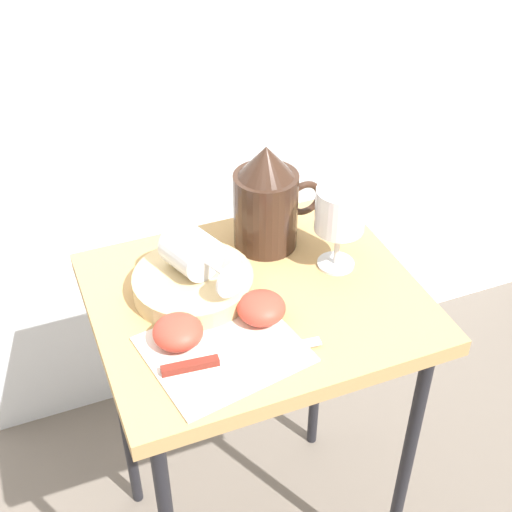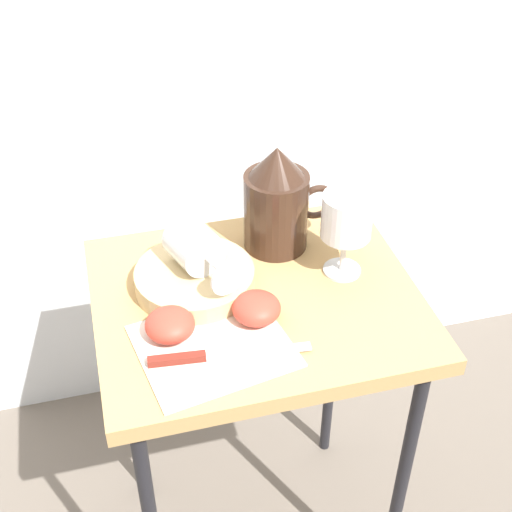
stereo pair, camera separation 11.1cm
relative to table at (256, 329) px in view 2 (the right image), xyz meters
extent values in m
cube|color=white|center=(0.00, 0.52, 0.38)|extent=(2.40, 0.03, 2.00)
cube|color=tan|center=(0.00, 0.00, 0.06)|extent=(0.53, 0.44, 0.03)
cylinder|color=black|center=(0.22, -0.18, -0.29)|extent=(0.02, 0.02, 0.67)
cylinder|color=black|center=(-0.22, 0.18, -0.29)|extent=(0.02, 0.02, 0.67)
cylinder|color=black|center=(0.22, 0.18, -0.29)|extent=(0.02, 0.02, 0.67)
cube|color=silver|center=(-0.09, -0.10, 0.08)|extent=(0.25, 0.23, 0.00)
cylinder|color=tan|center=(-0.09, 0.04, 0.10)|extent=(0.20, 0.20, 0.03)
cylinder|color=#382319|center=(0.07, 0.13, 0.15)|extent=(0.11, 0.11, 0.14)
cylinder|color=#B23819|center=(0.07, 0.13, 0.12)|extent=(0.10, 0.10, 0.08)
cone|color=#382319|center=(0.07, 0.13, 0.25)|extent=(0.10, 0.10, 0.05)
torus|color=#382319|center=(0.14, 0.13, 0.16)|extent=(0.07, 0.01, 0.07)
cylinder|color=silver|center=(0.16, 0.02, 0.08)|extent=(0.06, 0.06, 0.00)
cylinder|color=silver|center=(0.16, 0.02, 0.12)|extent=(0.01, 0.01, 0.07)
cylinder|color=silver|center=(0.16, 0.02, 0.19)|extent=(0.08, 0.08, 0.08)
cylinder|color=#B23819|center=(0.16, 0.02, 0.18)|extent=(0.07, 0.07, 0.04)
cylinder|color=silver|center=(-0.09, 0.06, 0.15)|extent=(0.10, 0.10, 0.08)
cylinder|color=silver|center=(-0.06, 0.00, 0.15)|extent=(0.03, 0.06, 0.01)
cylinder|color=silver|center=(-0.05, -0.03, 0.15)|extent=(0.06, 0.03, 0.06)
ellipsoid|color=#CC3D2D|center=(-0.15, -0.06, 0.10)|extent=(0.08, 0.08, 0.04)
ellipsoid|color=#CC3D2D|center=(-0.01, -0.06, 0.10)|extent=(0.08, 0.08, 0.04)
cube|color=silver|center=(-0.03, -0.13, 0.08)|extent=(0.16, 0.03, 0.00)
cube|color=maroon|center=(-0.15, -0.12, 0.09)|extent=(0.09, 0.02, 0.01)
camera|label=1|loc=(-0.33, -0.81, 0.84)|focal=49.64mm
camera|label=2|loc=(-0.22, -0.85, 0.84)|focal=49.64mm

